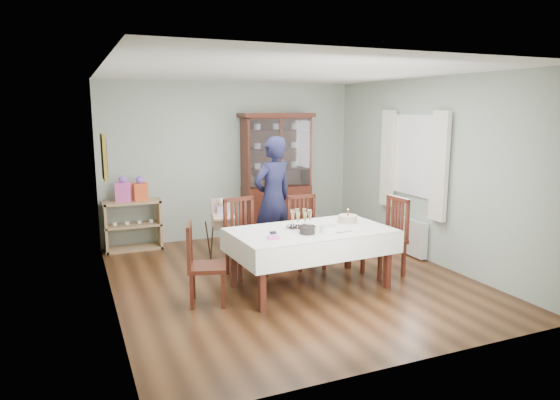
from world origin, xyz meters
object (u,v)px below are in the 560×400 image
dining_table (310,258)px  chair_far_right (306,246)px  chair_far_left (246,253)px  birthday_cake (348,219)px  chair_end_right (384,252)px  gift_bag_orange (140,190)px  champagne_tray (301,223)px  chair_end_left (206,280)px  sideboard (133,225)px  gift_bag_pink (123,190)px  high_chair (223,236)px  china_cabinet (276,173)px  woman (273,199)px

dining_table → chair_far_right: (0.33, 0.80, -0.08)m
chair_far_left → birthday_cake: 1.46m
chair_end_right → birthday_cake: chair_end_right is taller
chair_end_right → gift_bag_orange: size_ratio=2.69×
chair_far_right → champagne_tray: size_ratio=2.63×
chair_end_left → gift_bag_orange: 2.79m
dining_table → chair_end_right: bearing=2.9°
sideboard → champagne_tray: size_ratio=2.33×
chair_far_right → gift_bag_pink: size_ratio=2.45×
chair_far_left → chair_end_left: size_ratio=1.10×
dining_table → chair_far_left: bearing=128.0°
chair_far_right → birthday_cake: size_ratio=3.57×
high_chair → gift_bag_orange: 1.63m
chair_far_left → chair_end_left: bearing=-142.7°
dining_table → chair_end_right: size_ratio=1.93×
china_cabinet → gift_bag_pink: bearing=180.0°
chair_far_right → gift_bag_pink: 3.05m
chair_far_right → gift_bag_pink: bearing=142.0°
high_chair → gift_bag_pink: size_ratio=2.29×
chair_far_left → chair_far_right: chair_far_left is taller
china_cabinet → gift_bag_orange: china_cabinet is taller
chair_far_left → gift_bag_orange: gift_bag_orange is taller
champagne_tray → sideboard: bearing=124.3°
chair_end_right → chair_end_left: bearing=-90.9°
china_cabinet → gift_bag_orange: 2.36m
sideboard → gift_bag_orange: 0.59m
china_cabinet → champagne_tray: china_cabinet is taller
sideboard → china_cabinet: bearing=-0.5°
high_chair → gift_bag_orange: (-1.03, 1.11, 0.60)m
gift_bag_pink → woman: bearing=-33.3°
chair_end_left → gift_bag_pink: gift_bag_pink is taller
chair_far_right → chair_end_right: bearing=-40.5°
sideboard → gift_bag_orange: bearing=-8.1°
chair_end_left → birthday_cake: size_ratio=3.36×
chair_far_right → chair_end_right: size_ratio=0.95×
chair_far_right → gift_bag_orange: size_ratio=2.57×
chair_end_left → gift_bag_orange: gift_bag_orange is taller
china_cabinet → chair_far_left: (-1.25, -1.90, -0.81)m
chair_far_right → chair_end_left: (-1.69, -0.80, -0.02)m
dining_table → sideboard: (-1.85, 2.70, 0.02)m
woman → high_chair: (-0.72, 0.21, -0.55)m
chair_far_right → chair_end_left: size_ratio=1.06×
dining_table → chair_end_left: bearing=180.0°
china_cabinet → chair_far_left: 2.42m
sideboard → gift_bag_orange: (0.14, -0.02, 0.58)m
sideboard → high_chair: high_chair is taller
chair_end_right → woman: 1.82m
high_chair → gift_bag_pink: (-1.29, 1.11, 0.61)m
sideboard → chair_end_left: size_ratio=0.94×
china_cabinet → chair_end_right: bearing=-79.0°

